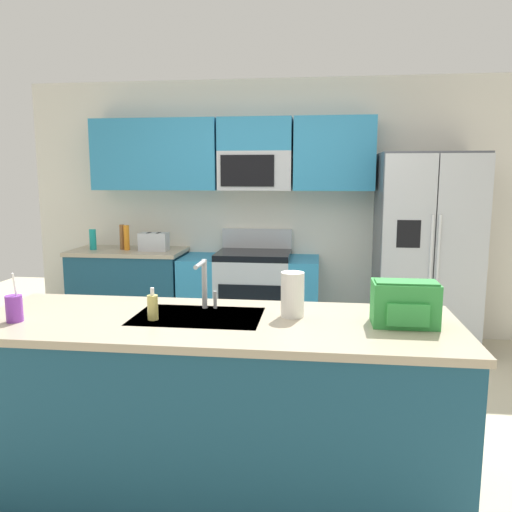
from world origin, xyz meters
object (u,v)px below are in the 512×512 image
at_px(pepper_mill, 122,237).
at_px(backpack, 405,303).
at_px(range_oven, 250,297).
at_px(sink_faucet, 204,280).
at_px(refrigerator, 425,253).
at_px(drink_cup_purple, 14,308).
at_px(paper_towel_roll, 292,294).
at_px(soap_dispenser, 153,307).
at_px(bottle_orange, 127,238).
at_px(bottle_teal, 93,239).
at_px(toaster, 154,242).

relative_size(pepper_mill, backpack, 0.79).
relative_size(range_oven, backpack, 4.25).
bearing_deg(sink_faucet, refrigerator, 52.69).
height_order(sink_faucet, backpack, sink_faucet).
height_order(drink_cup_purple, paper_towel_roll, drink_cup_purple).
bearing_deg(drink_cup_purple, soap_dispenser, 9.88).
distance_m(pepper_mill, backpack, 3.39).
distance_m(pepper_mill, bottle_orange, 0.07).
relative_size(bottle_teal, drink_cup_purple, 0.81).
height_order(bottle_teal, backpack, backpack).
relative_size(refrigerator, toaster, 6.61).
bearing_deg(soap_dispenser, refrigerator, 52.03).
bearing_deg(sink_faucet, paper_towel_roll, -9.59).
bearing_deg(toaster, backpack, -48.31).
relative_size(toaster, bottle_orange, 1.12).
bearing_deg(refrigerator, pepper_mill, 178.66).
xyz_separation_m(range_oven, paper_towel_roll, (0.54, -2.28, 0.58)).
relative_size(range_oven, bottle_orange, 5.42).
relative_size(pepper_mill, drink_cup_purple, 0.99).
xyz_separation_m(bottle_teal, backpack, (2.71, -2.32, 0.01)).
xyz_separation_m(paper_towel_roll, backpack, (0.57, -0.09, -0.00)).
bearing_deg(refrigerator, paper_towel_roll, -116.97).
xyz_separation_m(toaster, bottle_orange, (-0.29, 0.01, 0.04)).
relative_size(toaster, backpack, 0.88).
relative_size(toaster, bottle_teal, 1.35).
bearing_deg(refrigerator, soap_dispenser, -127.97).
relative_size(pepper_mill, sink_faucet, 0.90).
xyz_separation_m(bottle_orange, backpack, (2.36, -2.34, -0.01)).
height_order(bottle_teal, sink_faucet, sink_faucet).
height_order(toaster, soap_dispenser, toaster).
relative_size(sink_faucet, paper_towel_roll, 1.17).
xyz_separation_m(range_oven, sink_faucet, (0.04, -2.20, 0.62)).
distance_m(refrigerator, pepper_mill, 2.98).
height_order(range_oven, backpack, backpack).
bearing_deg(backpack, sink_faucet, 170.63).
bearing_deg(bottle_teal, soap_dispenser, -59.10).
relative_size(range_oven, paper_towel_roll, 5.67).
xyz_separation_m(sink_faucet, backpack, (1.06, -0.18, -0.05)).
distance_m(bottle_teal, paper_towel_roll, 3.09).
bearing_deg(soap_dispenser, pepper_mill, 114.98).
distance_m(refrigerator, sink_faucet, 2.68).
relative_size(refrigerator, sink_faucet, 6.56).
distance_m(range_oven, refrigerator, 1.74).
relative_size(refrigerator, bottle_teal, 8.90).
bearing_deg(pepper_mill, bottle_orange, -30.43).
relative_size(range_oven, pepper_mill, 5.37).
bearing_deg(soap_dispenser, sink_faucet, 46.54).
bearing_deg(paper_towel_roll, refrigerator, 63.03).
distance_m(sink_faucet, drink_cup_purple, 0.99).
bearing_deg(range_oven, bottle_orange, -178.26).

